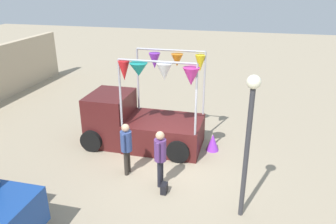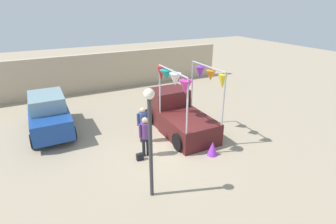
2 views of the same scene
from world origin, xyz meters
name	(u,v)px [view 2 (image 2 of 2)]	position (x,y,z in m)	size (l,w,h in m)	color
ground_plane	(168,148)	(0.00, 0.00, 0.00)	(60.00, 60.00, 0.00)	gray
vendor_truck	(178,113)	(1.24, 1.37, 0.90)	(2.38, 4.14, 3.30)	#4C1919
parked_car	(49,114)	(-4.34, 3.93, 0.94)	(1.88, 4.00, 1.88)	navy
person_customer	(145,133)	(-1.09, -0.13, 1.03)	(0.53, 0.34, 1.70)	black
person_vendor	(143,121)	(-0.74, 1.01, 0.99)	(0.53, 0.34, 1.65)	#2D2823
handbag	(140,157)	(-1.44, -0.33, 0.14)	(0.28, 0.16, 0.28)	black
street_lamp	(150,129)	(-1.85, -2.43, 2.41)	(0.32, 0.32, 3.65)	#333338
brick_boundary_wall	(107,71)	(0.00, 9.45, 1.30)	(18.00, 0.36, 2.60)	tan
folded_kite_bundle_violet	(212,148)	(1.36, -1.34, 0.30)	(0.44, 0.44, 0.60)	purple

